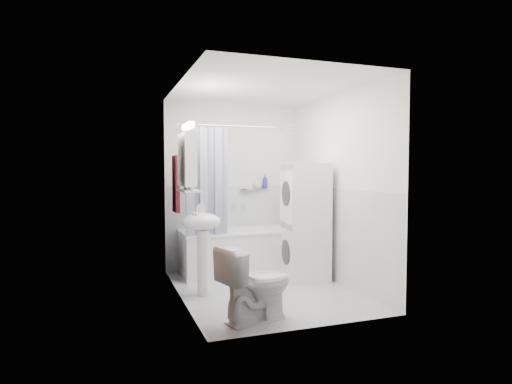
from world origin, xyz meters
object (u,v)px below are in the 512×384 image
object	(u,v)px
sink	(202,234)
toilet	(256,284)
washer_dryer	(305,221)
bathtub	(238,249)

from	to	relation	value
sink	toilet	distance (m)	1.09
washer_dryer	toilet	size ratio (longest dim) A/B	2.09
washer_dryer	sink	bearing A→B (deg)	-162.51
sink	washer_dryer	bearing A→B (deg)	11.06
washer_dryer	toilet	world-z (taller)	washer_dryer
bathtub	sink	size ratio (longest dim) A/B	1.51
washer_dryer	toilet	xyz separation A→B (m)	(-1.13, -1.26, -0.40)
sink	washer_dryer	size ratio (longest dim) A/B	0.69
bathtub	toilet	bearing A→B (deg)	-101.92
bathtub	toilet	distance (m)	1.92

